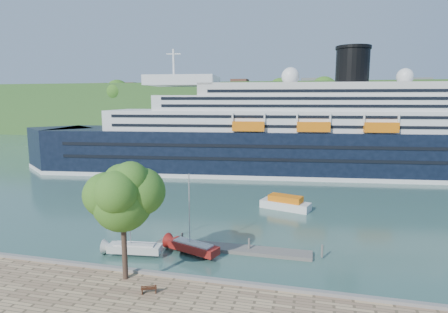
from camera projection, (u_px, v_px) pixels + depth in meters
ground at (161, 284)px, 34.59m from camera, size 400.00×400.00×0.00m
far_hillside at (287, 110)px, 171.94m from camera, size 400.00×50.00×24.00m
quay_coping at (160, 274)px, 34.22m from camera, size 220.00×0.50×0.30m
cruise_ship at (290, 111)px, 84.83m from camera, size 128.06×33.95×28.46m
park_bench at (149, 288)px, 31.01m from camera, size 1.44×1.02×0.86m
promenade_tree at (123, 216)px, 32.77m from camera, size 6.99×6.99×11.58m
floating_pontoon at (232, 249)px, 42.36m from camera, size 17.82×2.29×0.40m
sailboat_white_near at (134, 219)px, 40.31m from camera, size 6.59×2.58×8.29m
sailboat_red at (193, 217)px, 40.50m from camera, size 6.90×3.97×8.60m
tender_launch at (285, 202)px, 58.16m from camera, size 8.18×4.74×2.14m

